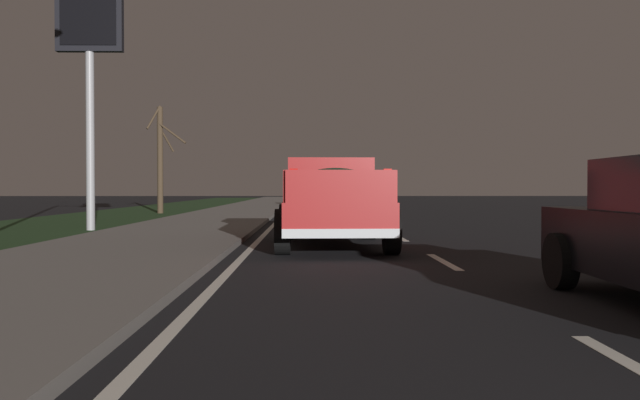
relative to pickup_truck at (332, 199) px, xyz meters
name	(u,v)px	position (x,y,z in m)	size (l,w,h in m)	color
ground	(363,217)	(13.38, -1.75, -0.98)	(144.00, 144.00, 0.00)	black
sidewalk_shoulder	(225,216)	(13.38, 3.95, -0.92)	(108.00, 4.00, 0.12)	slate
grass_verge	(104,217)	(13.38, 8.95, -0.98)	(108.00, 6.00, 0.01)	#1E3819
lane_markings	(303,215)	(15.88, 0.76, -0.98)	(108.65, 3.54, 0.01)	silver
pickup_truck	(332,199)	(0.00, 0.00, 0.00)	(5.46, 2.36, 1.87)	maroon
sedan_blue	(314,195)	(28.06, 0.16, -0.20)	(4.45, 2.11, 1.54)	navy
gas_price_sign	(89,38)	(5.15, 6.77, 4.55)	(0.27, 1.90, 7.33)	#99999E
bare_tree_far	(161,157)	(17.82, 7.60, 1.71)	(1.28, 1.86, 5.18)	#423323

